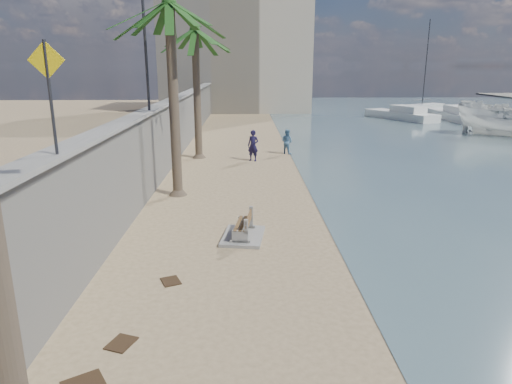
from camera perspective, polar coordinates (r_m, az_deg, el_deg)
name	(u,v)px	position (r m, az deg, el deg)	size (l,w,h in m)	color
ground_plane	(287,334)	(10.12, 3.93, -17.34)	(140.00, 140.00, 0.00)	tan
seawall	(176,128)	(29.04, -10.01, 7.84)	(0.45, 70.00, 3.50)	gray
wall_cap	(174,99)	(28.86, -10.18, 11.38)	(0.80, 70.00, 0.12)	gray
end_building	(236,54)	(60.50, -2.51, 16.87)	(18.00, 12.00, 14.00)	#B7AA93
bench_far	(243,228)	(15.05, -1.64, -4.48)	(1.53, 2.05, 0.79)	gray
palm_mid	(169,6)	(19.77, -10.79, 21.89)	(5.00, 5.00, 8.80)	brown
palm_back	(195,32)	(28.09, -7.64, 19.21)	(5.00, 5.00, 8.40)	brown
pedestrian_sign	(49,82)	(10.80, -24.48, 12.41)	(0.78, 0.07, 2.40)	#2D2D33
streetlight	(145,38)	(20.94, -13.71, 18.23)	(0.28, 0.28, 5.12)	#2D2D33
person_a	(253,143)	(27.21, -0.37, 6.10)	(0.76, 0.52, 2.12)	#171334
person_b	(287,140)	(29.61, 3.88, 6.47)	(0.84, 0.65, 1.75)	teal
yacht_near	(456,116)	(53.77, 23.70, 8.69)	(10.20, 2.86, 1.50)	silver
yacht_far	(400,116)	(51.79, 17.59, 9.05)	(8.66, 2.43, 1.50)	silver
sailboat_west	(422,106)	(65.52, 20.04, 10.03)	(7.13, 5.58, 11.36)	silver
debris_b	(121,343)	(10.19, -16.50, -17.67)	(0.58, 0.47, 0.03)	#382616
debris_d	(171,281)	(12.43, -10.60, -10.89)	(0.55, 0.44, 0.03)	#382616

